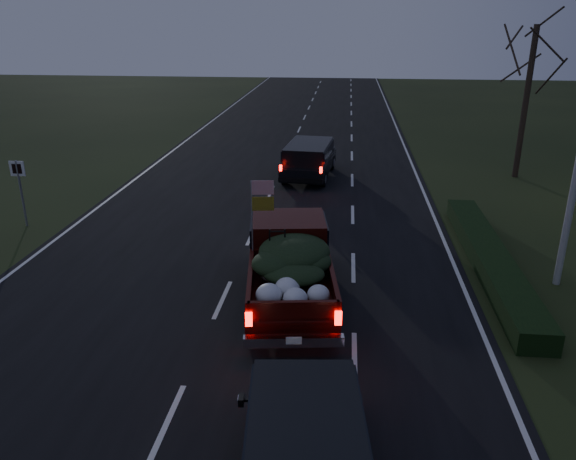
# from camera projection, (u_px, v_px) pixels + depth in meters

# --- Properties ---
(ground) EXTENTS (120.00, 120.00, 0.00)m
(ground) POSITION_uv_depth(u_px,v_px,m) (223.00, 300.00, 15.47)
(ground) COLOR black
(ground) RESTS_ON ground
(road_asphalt) EXTENTS (14.00, 120.00, 0.02)m
(road_asphalt) POSITION_uv_depth(u_px,v_px,m) (223.00, 300.00, 15.46)
(road_asphalt) COLOR black
(road_asphalt) RESTS_ON ground
(hedge_row) EXTENTS (1.00, 10.00, 0.60)m
(hedge_row) POSITION_uv_depth(u_px,v_px,m) (490.00, 258.00, 17.40)
(hedge_row) COLOR black
(hedge_row) RESTS_ON ground
(route_sign) EXTENTS (0.55, 0.08, 2.50)m
(route_sign) POSITION_uv_depth(u_px,v_px,m) (20.00, 183.00, 20.34)
(route_sign) COLOR gray
(route_sign) RESTS_ON ground
(bare_tree_far) EXTENTS (3.60, 3.60, 7.00)m
(bare_tree_far) POSITION_uv_depth(u_px,v_px,m) (531.00, 65.00, 25.51)
(bare_tree_far) COLOR black
(bare_tree_far) RESTS_ON ground
(pickup_truck) EXTENTS (2.91, 5.97, 3.01)m
(pickup_truck) POSITION_uv_depth(u_px,v_px,m) (290.00, 260.00, 15.21)
(pickup_truck) COLOR #320906
(pickup_truck) RESTS_ON ground
(lead_suv) EXTENTS (2.46, 4.99, 1.39)m
(lead_suv) POSITION_uv_depth(u_px,v_px,m) (309.00, 156.00, 26.84)
(lead_suv) COLOR black
(lead_suv) RESTS_ON ground
(rear_suv) EXTENTS (2.38, 4.64, 1.29)m
(rear_suv) POSITION_uv_depth(u_px,v_px,m) (306.00, 449.00, 8.79)
(rear_suv) COLOR black
(rear_suv) RESTS_ON ground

